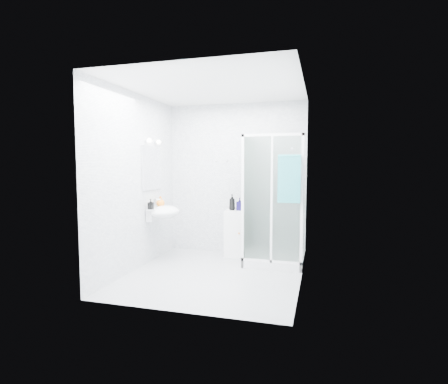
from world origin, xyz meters
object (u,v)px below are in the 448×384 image
(wall_basin, at_px, (163,212))
(storage_cabinet, at_px, (235,233))
(soap_dispenser_orange, at_px, (160,201))
(shower_enclosure, at_px, (269,235))
(shampoo_bottle_b, at_px, (240,204))
(soap_dispenser_black, at_px, (151,204))
(shampoo_bottle_a, at_px, (232,202))
(hand_towel, at_px, (289,178))

(wall_basin, xyz_separation_m, storage_cabinet, (1.04, 0.60, -0.40))
(wall_basin, distance_m, soap_dispenser_orange, 0.24)
(shower_enclosure, distance_m, shampoo_bottle_b, 0.76)
(storage_cabinet, bearing_deg, shower_enclosure, -25.51)
(shampoo_bottle_b, height_order, soap_dispenser_black, soap_dispenser_black)
(soap_dispenser_orange, bearing_deg, shampoo_bottle_a, 23.24)
(shower_enclosure, xyz_separation_m, hand_towel, (0.33, -0.40, 0.92))
(storage_cabinet, distance_m, shampoo_bottle_b, 0.51)
(shower_enclosure, xyz_separation_m, shampoo_bottle_b, (-0.55, 0.30, 0.45))
(hand_towel, bearing_deg, soap_dispenser_black, -177.15)
(shower_enclosure, bearing_deg, soap_dispenser_orange, -174.19)
(storage_cabinet, height_order, shampoo_bottle_b, shampoo_bottle_b)
(shower_enclosure, bearing_deg, shampoo_bottle_b, 151.44)
(shower_enclosure, height_order, storage_cabinet, shower_enclosure)
(hand_towel, bearing_deg, shampoo_bottle_b, 141.47)
(soap_dispenser_black, bearing_deg, shampoo_bottle_b, 33.14)
(hand_towel, xyz_separation_m, soap_dispenser_black, (-2.11, -0.10, -0.43))
(wall_basin, distance_m, hand_towel, 2.07)
(storage_cabinet, height_order, shampoo_bottle_a, shampoo_bottle_a)
(shampoo_bottle_b, bearing_deg, hand_towel, -38.53)
(shampoo_bottle_a, distance_m, soap_dispenser_black, 1.36)
(shampoo_bottle_a, bearing_deg, wall_basin, -148.26)
(wall_basin, bearing_deg, storage_cabinet, 29.98)
(wall_basin, height_order, soap_dispenser_black, soap_dispenser_black)
(wall_basin, bearing_deg, shower_enclosure, 10.81)
(hand_towel, height_order, soap_dispenser_orange, hand_towel)
(shampoo_bottle_a, height_order, soap_dispenser_orange, shampoo_bottle_a)
(soap_dispenser_orange, bearing_deg, wall_basin, -49.95)
(shampoo_bottle_b, bearing_deg, soap_dispenser_orange, -158.69)
(storage_cabinet, distance_m, hand_towel, 1.52)
(hand_towel, relative_size, shampoo_bottle_b, 3.19)
(soap_dispenser_black, bearing_deg, hand_towel, 2.85)
(shampoo_bottle_a, height_order, shampoo_bottle_b, shampoo_bottle_a)
(shower_enclosure, xyz_separation_m, soap_dispenser_black, (-1.78, -0.51, 0.49))
(soap_dispenser_black, bearing_deg, shampoo_bottle_a, 35.85)
(soap_dispenser_orange, bearing_deg, hand_towel, -6.01)
(shower_enclosure, height_order, shampoo_bottle_a, shower_enclosure)
(storage_cabinet, xyz_separation_m, shampoo_bottle_a, (-0.06, 0.01, 0.53))
(wall_basin, xyz_separation_m, soap_dispenser_orange, (-0.11, 0.14, 0.15))
(wall_basin, height_order, soap_dispenser_orange, soap_dispenser_orange)
(wall_basin, bearing_deg, soap_dispenser_orange, 130.05)
(shampoo_bottle_b, bearing_deg, soap_dispenser_black, -146.86)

